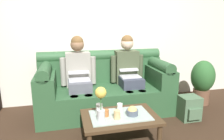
% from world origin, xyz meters
% --- Properties ---
extents(back_wall_patterned, '(6.00, 0.12, 2.90)m').
position_xyz_m(back_wall_patterned, '(0.00, 1.70, 1.45)').
color(back_wall_patterned, silver).
rests_on(back_wall_patterned, ground_plane).
extents(couch, '(2.07, 0.88, 0.96)m').
position_xyz_m(couch, '(-0.00, 1.17, 0.37)').
color(couch, '#2D5633').
rests_on(couch, ground_plane).
extents(person_left, '(0.56, 0.67, 1.22)m').
position_xyz_m(person_left, '(-0.40, 1.17, 0.66)').
color(person_left, '#595B66').
rests_on(person_left, ground_plane).
extents(person_right, '(0.56, 0.67, 1.22)m').
position_xyz_m(person_right, '(0.40, 1.17, 0.66)').
color(person_right, '#383D4C').
rests_on(person_right, ground_plane).
extents(coffee_table, '(0.90, 0.59, 0.35)m').
position_xyz_m(coffee_table, '(0.00, 0.21, 0.30)').
color(coffee_table, '#47331E').
rests_on(coffee_table, ground_plane).
extents(flower_vase, '(0.13, 0.13, 0.39)m').
position_xyz_m(flower_vase, '(-0.25, 0.11, 0.60)').
color(flower_vase, silver).
rests_on(flower_vase, coffee_table).
extents(snack_bowl, '(0.14, 0.14, 0.11)m').
position_xyz_m(snack_bowl, '(0.14, 0.18, 0.40)').
color(snack_bowl, '#4C5666').
rests_on(snack_bowl, coffee_table).
extents(cup_near_left, '(0.08, 0.08, 0.10)m').
position_xyz_m(cup_near_left, '(-0.06, 0.12, 0.41)').
color(cup_near_left, '#DBB77A').
rests_on(cup_near_left, coffee_table).
extents(cup_near_right, '(0.08, 0.08, 0.12)m').
position_xyz_m(cup_near_right, '(-0.23, 0.30, 0.42)').
color(cup_near_right, white).
rests_on(cup_near_right, coffee_table).
extents(cup_far_center, '(0.07, 0.07, 0.11)m').
position_xyz_m(cup_far_center, '(0.02, 0.30, 0.41)').
color(cup_far_center, white).
rests_on(cup_far_center, coffee_table).
extents(cup_far_left, '(0.06, 0.06, 0.08)m').
position_xyz_m(cup_far_left, '(-0.17, 0.21, 0.40)').
color(cup_far_left, '#B26633').
rests_on(cup_far_left, coffee_table).
extents(backpack_right, '(0.29, 0.29, 0.36)m').
position_xyz_m(backpack_right, '(1.16, 0.54, 0.18)').
color(backpack_right, '#4C6B4C').
rests_on(backpack_right, ground_plane).
extents(potted_plant, '(0.40, 0.40, 0.78)m').
position_xyz_m(potted_plant, '(1.73, 1.04, 0.43)').
color(potted_plant, brown).
rests_on(potted_plant, ground_plane).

